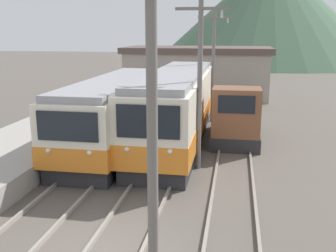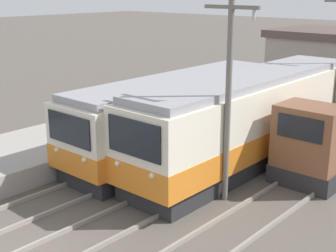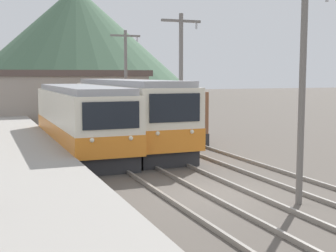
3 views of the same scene
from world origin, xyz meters
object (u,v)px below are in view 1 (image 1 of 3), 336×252
shunting_locomotive (236,118)px  catenary_mast_mid (200,80)px  catenary_mast_near (153,140)px  catenary_mast_far (213,63)px  commuter_train_left (117,115)px  commuter_train_center (177,109)px

shunting_locomotive → catenary_mast_mid: bearing=-107.8°
catenary_mast_near → catenary_mast_far: size_ratio=1.00×
commuter_train_left → catenary_mast_mid: (4.31, -2.61, 2.14)m
commuter_train_center → catenary_mast_mid: size_ratio=2.00×
shunting_locomotive → catenary_mast_near: bearing=-96.2°
catenary_mast_far → catenary_mast_mid: bearing=-90.0°
catenary_mast_near → catenary_mast_far: (0.00, 18.18, 0.00)m
commuter_train_left → commuter_train_center: 3.09m
catenary_mast_mid → commuter_train_center: bearing=111.1°
commuter_train_center → commuter_train_left: bearing=-155.1°
catenary_mast_near → catenary_mast_far: bearing=90.0°
commuter_train_left → catenary_mast_far: bearing=56.4°
shunting_locomotive → catenary_mast_near: size_ratio=0.80×
catenary_mast_mid → catenary_mast_far: bearing=90.0°
commuter_train_center → catenary_mast_far: catenary_mast_far is taller
commuter_train_center → catenary_mast_near: catenary_mast_near is taller
shunting_locomotive → catenary_mast_far: 5.32m
commuter_train_left → shunting_locomotive: 6.16m
shunting_locomotive → catenary_mast_near: 14.05m
commuter_train_left → catenary_mast_mid: 5.47m
shunting_locomotive → catenary_mast_far: catenary_mast_far is taller
commuter_train_center → catenary_mast_far: size_ratio=2.00×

